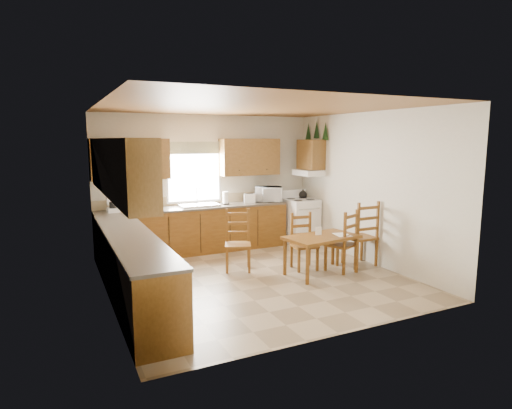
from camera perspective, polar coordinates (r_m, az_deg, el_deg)
name	(u,v)px	position (r m, az deg, el deg)	size (l,w,h in m)	color
floor	(256,278)	(7.00, -0.04, -9.76)	(4.50, 4.50, 0.00)	gray
ceiling	(256,107)	(6.66, -0.05, 12.85)	(4.50, 4.50, 0.00)	brown
wall_left	(105,205)	(6.08, -19.52, 0.00)	(4.50, 4.50, 0.00)	beige
wall_right	(369,188)	(7.93, 14.79, 2.13)	(4.50, 4.50, 0.00)	beige
wall_back	(208,182)	(8.77, -6.43, 2.96)	(4.50, 4.50, 0.00)	beige
wall_front	(344,219)	(4.79, 11.68, -1.90)	(4.50, 4.50, 0.00)	beige
lower_cab_back	(196,230)	(8.51, -8.04, -3.45)	(3.75, 0.60, 0.88)	brown
lower_cab_left	(133,270)	(6.17, -16.14, -8.39)	(0.60, 3.60, 0.88)	brown
counter_back	(195,207)	(8.43, -8.11, -0.39)	(3.75, 0.63, 0.04)	#494138
counter_left	(131,237)	(6.06, -16.32, -4.22)	(0.63, 3.60, 0.04)	#494138
backsplash	(191,200)	(8.68, -8.70, 0.60)	(3.75, 0.01, 0.18)	#998763
upper_cab_back_left	(130,159)	(8.19, -16.42, 5.81)	(1.41, 0.33, 0.75)	brown
upper_cab_back_right	(250,157)	(8.90, -0.85, 6.36)	(1.25, 0.33, 0.75)	brown
upper_cab_left	(117,167)	(5.90, -18.01, 4.76)	(0.33, 3.60, 0.75)	brown
upper_cab_stove	(311,155)	(9.11, 7.33, 6.63)	(0.33, 0.62, 0.62)	brown
range_hood	(309,173)	(9.10, 7.02, 4.24)	(0.44, 0.62, 0.12)	white
window_frame	(194,173)	(8.63, -8.27, 4.17)	(1.13, 0.02, 1.18)	white
window_pane	(194,173)	(8.62, -8.26, 4.17)	(1.05, 0.01, 1.10)	white
window_valance	(194,148)	(8.58, -8.28, 7.49)	(1.19, 0.01, 0.24)	#455835
sink_basin	(199,205)	(8.44, -7.63, -0.08)	(0.75, 0.45, 0.04)	silver
pine_decal_a	(325,131)	(8.91, 9.23, 9.63)	(0.22, 0.22, 0.36)	black
pine_decal_b	(317,129)	(9.18, 8.08, 9.87)	(0.22, 0.22, 0.36)	black
pine_decal_c	(308,132)	(9.45, 6.99, 9.62)	(0.22, 0.22, 0.36)	black
stove	(300,222)	(9.21, 5.92, -2.30)	(0.63, 0.65, 0.94)	white
coffeemaker	(113,202)	(8.07, -18.53, 0.30)	(0.21, 0.26, 0.36)	white
paper_towel	(225,198)	(8.61, -4.10, 0.87)	(0.11, 0.11, 0.26)	white
toaster	(250,198)	(8.81, -0.86, 0.83)	(0.23, 0.14, 0.19)	white
microwave	(268,194)	(8.98, 1.65, 1.40)	(0.52, 0.38, 0.31)	white
dining_table	(321,255)	(7.21, 8.69, -6.65)	(1.20, 0.69, 0.64)	brown
chair_near_left	(341,241)	(7.40, 11.28, -4.73)	(0.44, 0.42, 1.04)	brown
chair_near_right	(360,233)	(7.79, 13.71, -3.73)	(0.48, 0.46, 1.15)	brown
chair_far_left	(238,241)	(7.27, -2.43, -4.86)	(0.43, 0.41, 1.03)	brown
chair_far_right	(304,242)	(7.39, 6.48, -4.98)	(0.40, 0.38, 0.95)	brown
table_paper	(342,235)	(7.27, 11.40, -3.97)	(0.23, 0.31, 0.00)	white
table_card	(318,231)	(7.18, 8.33, -3.53)	(0.10, 0.02, 0.13)	white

